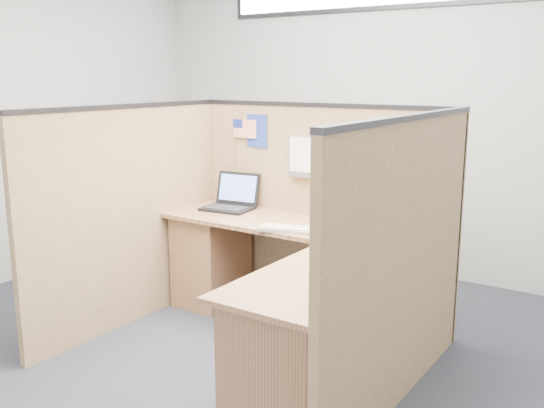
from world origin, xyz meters
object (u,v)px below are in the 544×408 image
Objects in this scene: keyboard at (292,229)px; mouse at (357,235)px; l_desk at (287,292)px; laptop at (233,200)px.

mouse reaches higher than keyboard.
mouse is (0.43, 0.08, 0.01)m from keyboard.
l_desk is 0.57m from mouse.
laptop reaches higher than l_desk.
keyboard reaches higher than l_desk.
laptop is (-0.83, 0.53, 0.40)m from l_desk.
l_desk is at bearing -81.14° from keyboard.
keyboard is at bearing -31.61° from laptop.
laptop is 0.82m from keyboard.
keyboard is (0.74, -0.34, -0.05)m from laptop.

